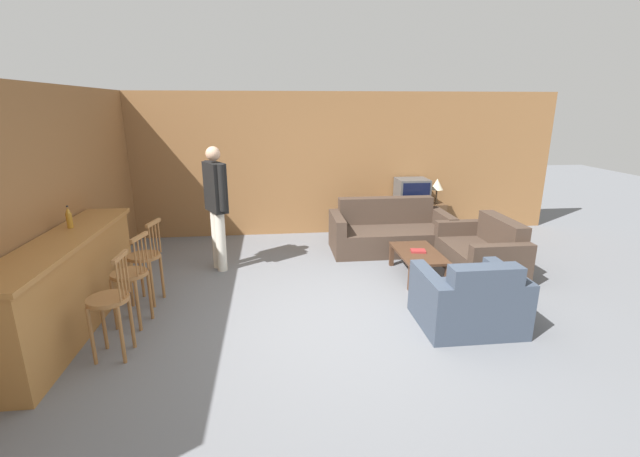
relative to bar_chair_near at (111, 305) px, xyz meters
name	(u,v)px	position (x,y,z in m)	size (l,w,h in m)	color
ground_plane	(335,320)	(2.23, 0.46, -0.54)	(24.00, 24.00, 0.00)	slate
wall_back	(308,165)	(2.23, 4.00, 0.76)	(9.40, 0.08, 2.60)	olive
wall_left	(70,193)	(-0.97, 1.73, 0.76)	(0.08, 8.53, 2.60)	olive
bar_counter	(68,285)	(-0.64, 0.60, -0.02)	(0.55, 2.74, 1.03)	#A87038
bar_chair_near	(111,305)	(0.00, 0.00, 0.00)	(0.40, 0.40, 1.04)	#996638
bar_chair_mid	(131,279)	(0.00, 0.63, 0.00)	(0.46, 0.46, 1.04)	#996638
bar_chair_far	(146,261)	(0.00, 1.20, 0.00)	(0.45, 0.45, 1.04)	#996638
couch_far	(389,233)	(3.49, 2.84, -0.25)	(1.95, 0.93, 0.84)	#423328
armchair_near	(469,302)	(3.66, 0.17, -0.24)	(1.05, 0.88, 0.82)	#384251
loveseat_right	(482,253)	(4.56, 1.69, -0.25)	(0.85, 1.37, 0.80)	#423328
coffee_table	(418,255)	(3.58, 1.63, -0.22)	(0.58, 1.00, 0.37)	#472D1E
tv_unit	(410,219)	(4.12, 3.67, -0.24)	(1.22, 0.46, 0.60)	#513823
tv	(412,191)	(4.12, 3.66, 0.29)	(0.57, 0.50, 0.46)	#4C4C4C
bottle	(69,218)	(-0.72, 1.04, 0.61)	(0.06, 0.06, 0.26)	#B27A23
book_on_table	(418,251)	(3.58, 1.63, -0.15)	(0.23, 0.18, 0.03)	maroon
table_lamp	(437,185)	(4.60, 3.67, 0.39)	(0.23, 0.23, 0.45)	brown
person_by_window	(216,202)	(0.75, 2.24, 0.49)	(0.38, 0.54, 1.81)	silver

